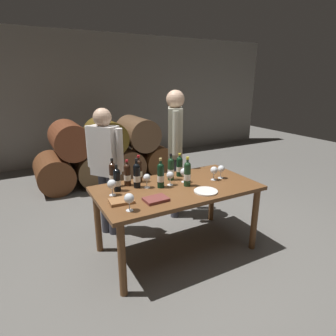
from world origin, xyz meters
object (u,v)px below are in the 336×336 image
at_px(wine_bottle_3, 137,175).
at_px(wine_glass_4, 184,172).
at_px(wine_glass_3, 214,171).
at_px(wine_bottle_8, 113,174).
at_px(sommelier_presenting, 175,143).
at_px(wine_bottle_2, 139,171).
at_px(wine_glass_2, 129,199).
at_px(wine_bottle_7, 161,175).
at_px(serving_plate, 206,191).
at_px(dining_table, 177,195).
at_px(wine_glass_0, 221,169).
at_px(leather_ledger, 121,201).
at_px(wine_bottle_0, 187,174).
at_px(wine_bottle_1, 117,180).
at_px(wine_bottle_4, 127,174).
at_px(tasting_notebook, 156,199).
at_px(taster_seated_left, 105,162).
at_px(wine_glass_5, 170,176).
at_px(wine_bottle_6, 171,169).
at_px(wine_bottle_5, 180,166).
at_px(wine_glass_6, 147,178).
at_px(wine_glass_1, 112,184).

bearing_deg(wine_bottle_3, wine_glass_4, -11.18).
bearing_deg(wine_bottle_3, wine_glass_3, -13.29).
distance_m(wine_bottle_8, sommelier_presenting, 1.08).
bearing_deg(wine_bottle_2, wine_glass_2, -119.52).
distance_m(wine_bottle_7, sommelier_presenting, 0.90).
bearing_deg(serving_plate, dining_table, 124.50).
xyz_separation_m(wine_glass_0, leather_ledger, (-1.22, -0.09, -0.09)).
height_order(wine_bottle_0, wine_bottle_1, wine_bottle_0).
distance_m(wine_bottle_4, wine_glass_0, 1.06).
distance_m(tasting_notebook, taster_seated_left, 0.97).
xyz_separation_m(wine_bottle_8, serving_plate, (0.77, -0.60, -0.12)).
height_order(wine_bottle_8, wine_glass_2, wine_bottle_8).
height_order(wine_bottle_0, wine_bottle_3, wine_bottle_0).
relative_size(wine_bottle_3, tasting_notebook, 1.43).
relative_size(wine_bottle_0, wine_bottle_3, 1.01).
bearing_deg(tasting_notebook, wine_bottle_1, 118.17).
relative_size(dining_table, wine_bottle_1, 6.10).
bearing_deg(wine_glass_5, wine_bottle_7, -175.26).
bearing_deg(wine_glass_4, serving_plate, -82.47).
bearing_deg(wine_bottle_0, wine_bottle_2, 138.63).
xyz_separation_m(wine_bottle_6, wine_glass_4, (0.09, -0.14, -0.02)).
distance_m(wine_bottle_1, wine_glass_0, 1.18).
xyz_separation_m(wine_bottle_3, wine_bottle_5, (0.58, 0.10, -0.02)).
xyz_separation_m(wine_bottle_1, serving_plate, (0.77, -0.45, -0.11)).
height_order(wine_bottle_5, wine_glass_0, wine_bottle_5).
relative_size(leather_ledger, serving_plate, 0.92).
xyz_separation_m(dining_table, wine_bottle_4, (-0.44, 0.28, 0.21)).
distance_m(wine_bottle_0, wine_glass_0, 0.47).
bearing_deg(serving_plate, tasting_notebook, 175.00).
relative_size(wine_bottle_0, wine_glass_4, 1.94).
xyz_separation_m(wine_bottle_3, tasting_notebook, (0.02, -0.40, -0.12)).
height_order(wine_bottle_3, wine_bottle_5, wine_bottle_3).
height_order(wine_glass_0, wine_glass_6, wine_glass_0).
bearing_deg(serving_plate, wine_glass_6, 140.61).
height_order(wine_bottle_1, wine_glass_3, wine_bottle_1).
distance_m(wine_bottle_4, wine_glass_3, 0.96).
bearing_deg(leather_ledger, tasting_notebook, -16.40).
distance_m(wine_glass_2, wine_glass_3, 1.15).
bearing_deg(wine_glass_3, wine_bottle_3, 166.71).
height_order(wine_bottle_5, leather_ledger, wine_bottle_5).
relative_size(wine_glass_1, serving_plate, 0.68).
bearing_deg(wine_glass_3, wine_bottle_0, -178.26).
bearing_deg(sommelier_presenting, wine_bottle_1, -150.42).
height_order(wine_glass_1, wine_glass_2, wine_glass_1).
xyz_separation_m(wine_glass_5, serving_plate, (0.22, -0.34, -0.10)).
distance_m(wine_glass_6, leather_ledger, 0.43).
xyz_separation_m(wine_bottle_2, serving_plate, (0.48, -0.59, -0.12)).
xyz_separation_m(wine_glass_3, wine_glass_4, (-0.33, 0.10, 0.00)).
relative_size(wine_bottle_6, wine_glass_1, 1.84).
bearing_deg(wine_bottle_1, taster_seated_left, 85.43).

